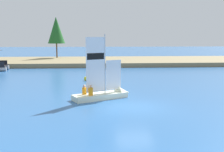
# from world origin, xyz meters

# --- Properties ---
(ground_plane) EXTENTS (200.00, 200.00, 0.00)m
(ground_plane) POSITION_xyz_m (0.00, 0.00, 0.00)
(ground_plane) COLOR #2D609E
(shore_bank) EXTENTS (80.00, 13.73, 0.68)m
(shore_bank) POSITION_xyz_m (0.00, 29.83, 0.34)
(shore_bank) COLOR #897A56
(shore_bank) RESTS_ON ground
(shoreline_tree_midleft) EXTENTS (3.18, 3.18, 7.64)m
(shoreline_tree_midleft) POSITION_xyz_m (-9.94, 34.20, 5.84)
(shoreline_tree_midleft) COLOR brown
(shoreline_tree_midleft) RESTS_ON shore_bank
(sailboat) EXTENTS (4.92, 3.31, 5.39)m
(sailboat) POSITION_xyz_m (-1.64, 2.92, 0.40)
(sailboat) COLOR silver
(sailboat) RESTS_ON ground
(channel_buoy) EXTENTS (0.45, 0.45, 0.45)m
(channel_buoy) POSITION_xyz_m (-3.71, 11.22, 0.22)
(channel_buoy) COLOR yellow
(channel_buoy) RESTS_ON ground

